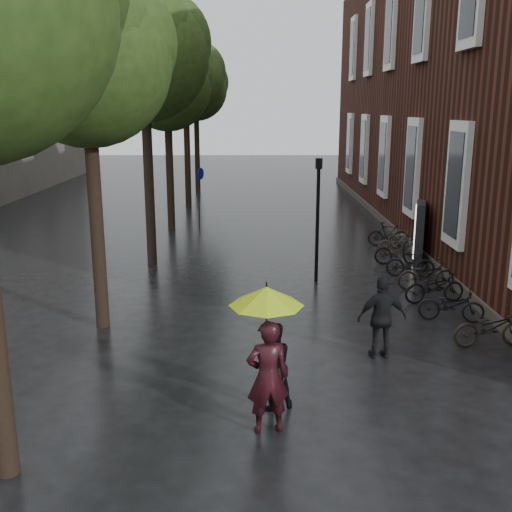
{
  "coord_description": "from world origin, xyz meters",
  "views": [
    {
      "loc": [
        -0.42,
        -6.69,
        5.18
      ],
      "look_at": [
        -0.39,
        7.12,
        1.73
      ],
      "focal_mm": 42.0,
      "sensor_mm": 36.0,
      "label": 1
    }
  ],
  "objects_px": {
    "person_black": "(272,365)",
    "lamp_post": "(318,208)",
    "person_burgundy": "(268,377)",
    "parked_bicycles": "(423,272)",
    "ad_lightbox": "(419,232)",
    "pedestrian_walking": "(382,318)"
  },
  "relations": [
    {
      "from": "person_burgundy",
      "to": "parked_bicycles",
      "type": "distance_m",
      "value": 9.45
    },
    {
      "from": "pedestrian_walking",
      "to": "person_burgundy",
      "type": "bearing_deg",
      "value": 44.35
    },
    {
      "from": "person_burgundy",
      "to": "ad_lightbox",
      "type": "relative_size",
      "value": 0.93
    },
    {
      "from": "pedestrian_walking",
      "to": "parked_bicycles",
      "type": "xyz_separation_m",
      "value": [
        2.31,
        5.17,
        -0.44
      ]
    },
    {
      "from": "person_burgundy",
      "to": "pedestrian_walking",
      "type": "distance_m",
      "value": 3.86
    },
    {
      "from": "person_burgundy",
      "to": "person_black",
      "type": "height_order",
      "value": "person_burgundy"
    },
    {
      "from": "person_black",
      "to": "pedestrian_walking",
      "type": "height_order",
      "value": "pedestrian_walking"
    },
    {
      "from": "pedestrian_walking",
      "to": "lamp_post",
      "type": "bearing_deg",
      "value": -88.05
    },
    {
      "from": "ad_lightbox",
      "to": "lamp_post",
      "type": "xyz_separation_m",
      "value": [
        -3.72,
        -2.38,
        1.23
      ]
    },
    {
      "from": "pedestrian_walking",
      "to": "lamp_post",
      "type": "xyz_separation_m",
      "value": [
        -0.8,
        5.67,
        1.38
      ]
    },
    {
      "from": "person_burgundy",
      "to": "parked_bicycles",
      "type": "bearing_deg",
      "value": -132.07
    },
    {
      "from": "person_black",
      "to": "lamp_post",
      "type": "distance_m",
      "value": 8.13
    },
    {
      "from": "pedestrian_walking",
      "to": "parked_bicycles",
      "type": "distance_m",
      "value": 5.68
    },
    {
      "from": "person_burgundy",
      "to": "ad_lightbox",
      "type": "xyz_separation_m",
      "value": [
        5.38,
        11.03,
        0.07
      ]
    },
    {
      "from": "parked_bicycles",
      "to": "lamp_post",
      "type": "relative_size",
      "value": 2.84
    },
    {
      "from": "parked_bicycles",
      "to": "pedestrian_walking",
      "type": "bearing_deg",
      "value": -114.09
    },
    {
      "from": "lamp_post",
      "to": "person_burgundy",
      "type": "bearing_deg",
      "value": -100.87
    },
    {
      "from": "person_black",
      "to": "lamp_post",
      "type": "bearing_deg",
      "value": -120.9
    },
    {
      "from": "person_burgundy",
      "to": "parked_bicycles",
      "type": "xyz_separation_m",
      "value": [
        4.77,
        8.14,
        -0.51
      ]
    },
    {
      "from": "parked_bicycles",
      "to": "ad_lightbox",
      "type": "distance_m",
      "value": 3.01
    },
    {
      "from": "person_black",
      "to": "lamp_post",
      "type": "height_order",
      "value": "lamp_post"
    },
    {
      "from": "person_burgundy",
      "to": "person_black",
      "type": "relative_size",
      "value": 1.21
    }
  ]
}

